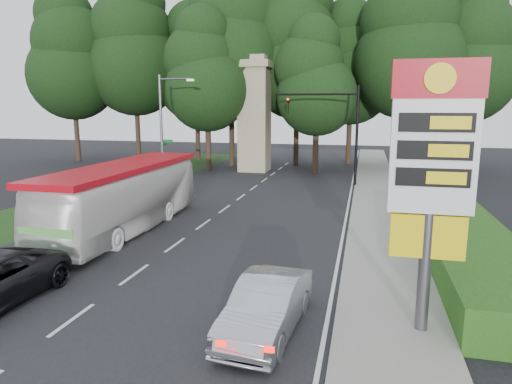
% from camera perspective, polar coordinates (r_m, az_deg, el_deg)
% --- Properties ---
extents(ground, '(120.00, 120.00, 0.00)m').
position_cam_1_polar(ground, '(13.55, -23.24, -15.47)').
color(ground, black).
rests_on(ground, ground).
extents(road_surface, '(14.00, 80.00, 0.02)m').
position_cam_1_polar(road_surface, '(23.63, -5.76, -3.47)').
color(road_surface, black).
rests_on(road_surface, ground).
extents(sidewalk_right, '(3.00, 80.00, 0.12)m').
position_cam_1_polar(sidewalk_right, '(22.38, 15.34, -4.48)').
color(sidewalk_right, gray).
rests_on(sidewalk_right, ground).
extents(grass_verge_left, '(5.00, 50.00, 0.02)m').
position_cam_1_polar(grass_verge_left, '(32.99, -18.04, 0.12)').
color(grass_verge_left, '#193814').
rests_on(grass_verge_left, ground).
extents(hedge, '(3.00, 14.00, 1.20)m').
position_cam_1_polar(hedge, '(18.77, 25.02, -6.34)').
color(hedge, '#234D14').
rests_on(hedge, ground).
extents(gas_station_pylon, '(2.10, 0.45, 6.85)m').
position_cam_1_polar(gas_station_pylon, '(11.80, 21.21, 3.50)').
color(gas_station_pylon, '#59595E').
rests_on(gas_station_pylon, ground).
extents(traffic_signal_mast, '(6.10, 0.35, 7.20)m').
position_cam_1_polar(traffic_signal_mast, '(33.69, 10.28, 8.67)').
color(traffic_signal_mast, black).
rests_on(traffic_signal_mast, ground).
extents(streetlight_signs, '(2.75, 0.98, 8.00)m').
position_cam_1_polar(streetlight_signs, '(34.85, -11.44, 8.31)').
color(streetlight_signs, '#59595E').
rests_on(streetlight_signs, ground).
extents(monument, '(3.00, 3.00, 10.05)m').
position_cam_1_polar(monument, '(40.77, -0.19, 9.78)').
color(monument, gray).
rests_on(monument, ground).
extents(tree_far_west, '(8.96, 8.96, 17.60)m').
position_cam_1_polar(tree_far_west, '(52.11, -22.08, 15.37)').
color(tree_far_west, '#2D2116').
rests_on(tree_far_west, ground).
extents(tree_west_mid, '(9.80, 9.80, 19.25)m').
position_cam_1_polar(tree_west_mid, '(50.81, -15.02, 17.05)').
color(tree_west_mid, '#2D2116').
rests_on(tree_west_mid, ground).
extents(tree_west_near, '(8.40, 8.40, 16.50)m').
position_cam_1_polar(tree_west_near, '(50.00, -7.50, 15.50)').
color(tree_west_near, '#2D2116').
rests_on(tree_west_near, ground).
extents(tree_center_left, '(10.08, 10.08, 19.80)m').
position_cam_1_polar(tree_center_left, '(44.87, -3.17, 18.71)').
color(tree_center_left, '#2D2116').
rests_on(tree_center_left, ground).
extents(tree_center_right, '(9.24, 9.24, 18.15)m').
position_cam_1_polar(tree_center_right, '(45.40, 5.22, 17.31)').
color(tree_center_right, '#2D2116').
rests_on(tree_center_right, ground).
extents(tree_east_near, '(8.12, 8.12, 15.95)m').
position_cam_1_polar(tree_east_near, '(46.81, 11.85, 15.29)').
color(tree_east_near, '#2D2116').
rests_on(tree_east_near, ground).
extents(tree_east_mid, '(9.52, 9.52, 18.70)m').
position_cam_1_polar(tree_east_mid, '(43.11, 18.75, 17.61)').
color(tree_east_mid, '#2D2116').
rests_on(tree_east_mid, ground).
extents(tree_far_east, '(8.68, 8.68, 17.05)m').
position_cam_1_polar(tree_far_east, '(45.63, 24.94, 15.51)').
color(tree_far_east, '#2D2116').
rests_on(tree_far_east, ground).
extents(tree_monument_left, '(7.28, 7.28, 14.30)m').
position_cam_1_polar(tree_monument_left, '(41.04, -6.15, 14.71)').
color(tree_monument_left, '#2D2116').
rests_on(tree_monument_left, ground).
extents(tree_monument_right, '(6.72, 6.72, 13.20)m').
position_cam_1_polar(tree_monument_right, '(39.39, 7.67, 13.87)').
color(tree_monument_right, '#2D2116').
rests_on(tree_monument_right, ground).
extents(transit_bus, '(2.73, 11.24, 3.12)m').
position_cam_1_polar(transit_bus, '(22.11, -16.11, -0.71)').
color(transit_bus, white).
rests_on(transit_bus, ground).
extents(sedan_silver, '(1.89, 4.45, 1.43)m').
position_cam_1_polar(sedan_silver, '(12.11, 1.35, -14.02)').
color(sedan_silver, '#ACAFB4').
rests_on(sedan_silver, ground).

